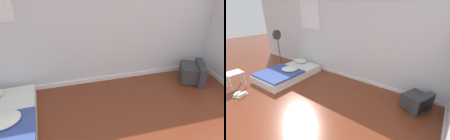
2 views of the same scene
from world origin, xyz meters
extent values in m
cube|color=silver|center=(0.00, 3.03, 1.30)|extent=(8.34, 0.06, 2.60)
cube|color=white|center=(0.00, 2.99, 0.04)|extent=(8.34, 0.02, 0.09)
ellipsoid|color=silver|center=(-1.10, 1.86, 0.31)|extent=(0.62, 0.56, 0.11)
cube|color=#333338|center=(2.34, 2.55, 0.19)|extent=(0.48, 0.56, 0.32)
cube|color=#333338|center=(2.54, 2.46, 0.20)|extent=(0.36, 0.59, 0.40)
cube|color=black|center=(2.61, 2.43, 0.21)|extent=(0.20, 0.44, 0.29)
camera|label=1|loc=(-0.20, -0.80, 2.47)|focal=35.00mm
camera|label=2|loc=(2.67, -0.68, 2.08)|focal=24.00mm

